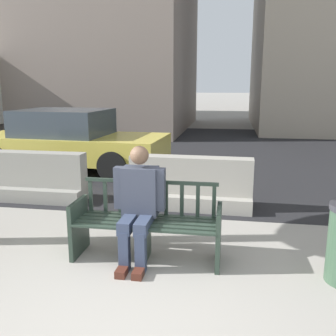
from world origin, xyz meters
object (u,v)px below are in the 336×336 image
object	(u,v)px
jersey_barrier_centre	(190,187)
street_bench	(147,225)
jersey_barrier_left	(31,180)
seated_person	(138,202)
car_taxi_near	(70,140)

from	to	relation	value
jersey_barrier_centre	street_bench	bearing A→B (deg)	-98.55
street_bench	jersey_barrier_left	world-z (taller)	street_bench
street_bench	seated_person	size ratio (longest dim) A/B	1.29
jersey_barrier_centre	jersey_barrier_left	xyz separation A→B (m)	(-2.83, -0.01, 0.00)
jersey_barrier_left	car_taxi_near	world-z (taller)	car_taxi_near
street_bench	jersey_barrier_centre	bearing A→B (deg)	81.45
seated_person	car_taxi_near	distance (m)	5.18
seated_person	car_taxi_near	world-z (taller)	car_taxi_near
jersey_barrier_left	car_taxi_near	xyz separation A→B (m)	(-0.30, 2.38, 0.35)
seated_person	jersey_barrier_centre	size ratio (longest dim) A/B	0.65
jersey_barrier_centre	jersey_barrier_left	world-z (taller)	same
street_bench	jersey_barrier_left	distance (m)	3.20
street_bench	jersey_barrier_left	bearing A→B (deg)	142.44
jersey_barrier_left	car_taxi_near	bearing A→B (deg)	97.23
street_bench	jersey_barrier_centre	size ratio (longest dim) A/B	0.84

